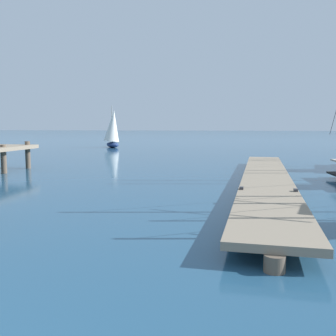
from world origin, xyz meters
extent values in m
cube|color=gray|center=(4.58, 14.76, 0.37)|extent=(2.70, 18.72, 0.16)
cylinder|color=brown|center=(4.13, 5.45, 0.15)|extent=(0.36, 0.36, 0.29)
cylinder|color=brown|center=(4.35, 10.10, 0.15)|extent=(0.36, 0.36, 0.29)
cylinder|color=brown|center=(4.58, 14.76, 0.15)|extent=(0.36, 0.36, 0.29)
cylinder|color=brown|center=(4.80, 19.42, 0.15)|extent=(0.36, 0.36, 0.29)
cylinder|color=brown|center=(5.03, 24.08, 0.15)|extent=(0.36, 0.36, 0.29)
cube|color=#333338|center=(3.60, 11.07, 0.49)|extent=(0.13, 0.21, 0.08)
cube|color=#333338|center=(5.20, 11.00, 0.49)|extent=(0.13, 0.21, 0.08)
cylinder|color=brown|center=(-8.33, 19.04, 0.77)|extent=(0.28, 0.28, 1.54)
cylinder|color=brown|center=(-8.27, 16.66, 0.73)|extent=(0.28, 0.28, 1.46)
ellipsoid|color=navy|center=(-10.61, 40.53, 0.30)|extent=(2.76, 3.46, 0.60)
cylinder|color=#B2ADA3|center=(-10.67, 40.62, 2.64)|extent=(0.08, 0.08, 4.08)
cone|color=silver|center=(-10.48, 40.32, 2.44)|extent=(2.65, 2.54, 3.63)
camera|label=1|loc=(3.52, -0.92, 2.41)|focal=41.13mm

